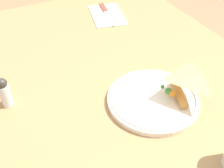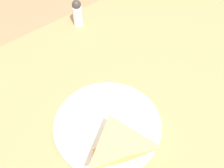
% 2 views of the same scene
% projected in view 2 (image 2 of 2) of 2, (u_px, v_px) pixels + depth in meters
% --- Properties ---
extents(dining_table, '(1.24, 0.89, 0.74)m').
position_uv_depth(dining_table, '(155.00, 108.00, 0.86)').
color(dining_table, '#A87F51').
rests_on(dining_table, ground_plane).
extents(plate_pizza, '(0.27, 0.27, 0.05)m').
position_uv_depth(plate_pizza, '(108.00, 126.00, 0.69)').
color(plate_pizza, silver).
rests_on(plate_pizza, dining_table).
extents(pepper_shaker, '(0.03, 0.03, 0.10)m').
position_uv_depth(pepper_shaker, '(77.00, 13.00, 0.93)').
color(pepper_shaker, silver).
rests_on(pepper_shaker, dining_table).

